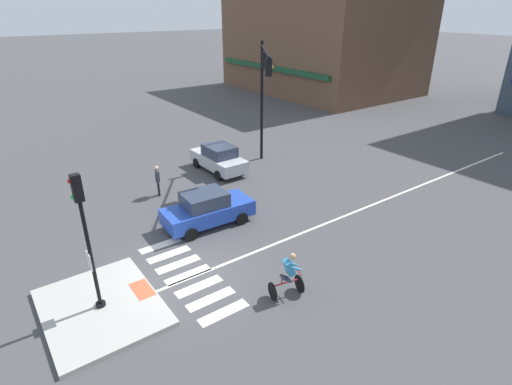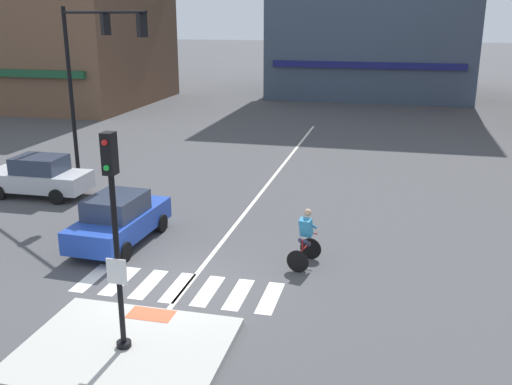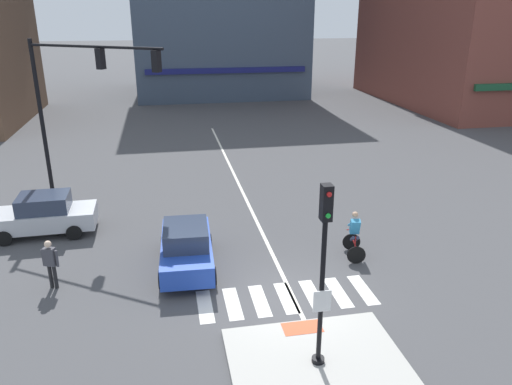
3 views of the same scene
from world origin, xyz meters
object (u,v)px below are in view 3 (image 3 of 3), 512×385
signal_pole (323,261)px  cyclist (354,234)px  pedestrian_at_curb_left (50,261)px  car_silver_cross_left (43,215)px  car_blue_westbound_near (186,247)px  traffic_light_mast (74,95)px

signal_pole → cyclist: (3.08, 5.50, -2.11)m
pedestrian_at_curb_left → car_silver_cross_left: bearing=104.4°
car_blue_westbound_near → car_silver_cross_left: bearing=144.4°
car_blue_westbound_near → pedestrian_at_curb_left: pedestrian_at_curb_left is taller
traffic_light_mast → car_blue_westbound_near: bearing=-56.7°
cyclist → pedestrian_at_curb_left: size_ratio=1.01×
car_blue_westbound_near → car_silver_cross_left: same height
pedestrian_at_curb_left → car_blue_westbound_near: bearing=6.9°
traffic_light_mast → car_silver_cross_left: traffic_light_mast is taller
cyclist → pedestrian_at_curb_left: (-10.30, -0.28, 0.11)m
signal_pole → pedestrian_at_curb_left: (-7.22, 5.23, -2.00)m
cyclist → pedestrian_at_curb_left: 10.31m
traffic_light_mast → pedestrian_at_curb_left: 7.93m
traffic_light_mast → pedestrian_at_curb_left: (-0.22, -6.75, -4.15)m
signal_pole → car_blue_westbound_near: 6.80m
cyclist → car_silver_cross_left: bearing=160.1°
cyclist → pedestrian_at_curb_left: cyclist is taller
traffic_light_mast → car_blue_westbound_near: 8.61m
cyclist → car_blue_westbound_near: bearing=177.7°
car_silver_cross_left → signal_pole: bearing=-49.1°
cyclist → signal_pole: bearing=-119.3°
car_silver_cross_left → traffic_light_mast: bearing=59.8°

